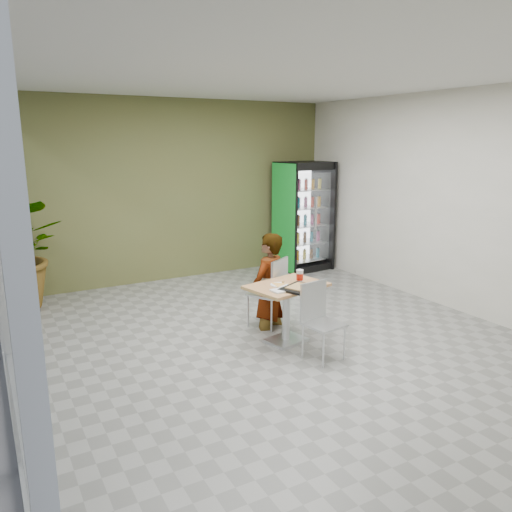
% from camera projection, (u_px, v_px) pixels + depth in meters
% --- Properties ---
extents(ground, '(7.00, 7.00, 0.00)m').
position_uv_depth(ground, '(277.00, 343.00, 6.26)').
color(ground, gray).
rests_on(ground, ground).
extents(room_envelope, '(6.00, 7.00, 3.20)m').
position_uv_depth(room_envelope, '(279.00, 217.00, 5.90)').
color(room_envelope, silver).
rests_on(room_envelope, ground).
extents(dining_table, '(1.05, 0.84, 0.75)m').
position_uv_depth(dining_table, '(287.00, 301.00, 6.18)').
color(dining_table, tan).
rests_on(dining_table, ground).
extents(chair_far, '(0.58, 0.58, 0.96)m').
position_uv_depth(chair_far, '(273.00, 287.00, 6.69)').
color(chair_far, silver).
rests_on(chair_far, ground).
extents(chair_near, '(0.45, 0.45, 0.89)m').
position_uv_depth(chair_near, '(318.00, 314.00, 5.76)').
color(chair_near, silver).
rests_on(chair_near, ground).
extents(seated_woman, '(0.70, 0.62, 1.59)m').
position_uv_depth(seated_woman, '(268.00, 291.00, 6.71)').
color(seated_woman, black).
rests_on(seated_woman, ground).
extents(pizza_plate, '(0.30, 0.24, 0.03)m').
position_uv_depth(pizza_plate, '(279.00, 284.00, 6.09)').
color(pizza_plate, silver).
rests_on(pizza_plate, dining_table).
extents(soda_cup, '(0.09, 0.09, 0.16)m').
position_uv_depth(soda_cup, '(300.00, 276.00, 6.22)').
color(soda_cup, silver).
rests_on(soda_cup, dining_table).
extents(napkin_stack, '(0.18, 0.18, 0.02)m').
position_uv_depth(napkin_stack, '(279.00, 291.00, 5.84)').
color(napkin_stack, silver).
rests_on(napkin_stack, dining_table).
extents(cafeteria_tray, '(0.53, 0.47, 0.02)m').
position_uv_depth(cafeteria_tray, '(299.00, 288.00, 5.94)').
color(cafeteria_tray, black).
rests_on(cafeteria_tray, dining_table).
extents(beverage_fridge, '(1.01, 0.81, 2.09)m').
position_uv_depth(beverage_fridge, '(304.00, 216.00, 9.66)').
color(beverage_fridge, black).
rests_on(beverage_fridge, ground).
extents(potted_plant, '(1.93, 1.82, 1.70)m').
position_uv_depth(potted_plant, '(16.00, 254.00, 7.34)').
color(potted_plant, '#29682A').
rests_on(potted_plant, ground).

